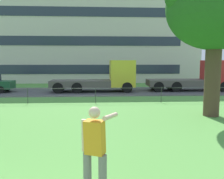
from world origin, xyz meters
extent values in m
cube|color=#4C4C51|center=(0.00, 19.57, 0.00)|extent=(80.00, 6.84, 0.01)
cylinder|color=#333833|center=(-2.13, 13.36, 0.50)|extent=(0.04, 0.04, 1.00)
cylinder|color=#333833|center=(2.13, 13.36, 0.50)|extent=(0.04, 0.04, 1.00)
cylinder|color=#333833|center=(6.40, 13.36, 0.50)|extent=(0.04, 0.04, 1.00)
cylinder|color=#333833|center=(0.00, 13.36, 0.45)|extent=(38.43, 0.03, 0.03)
cylinder|color=#333833|center=(0.00, 13.36, 0.95)|extent=(38.43, 0.03, 0.03)
cylinder|color=#4C3828|center=(7.82, 9.28, 1.94)|extent=(0.75, 0.75, 3.89)
ellipsoid|color=#23561E|center=(7.82, 9.28, 5.16)|extent=(4.64, 4.64, 3.94)
sphere|color=#254F1F|center=(7.36, 8.24, 4.84)|extent=(2.01, 2.01, 2.01)
cylinder|color=slate|center=(2.06, 2.24, 0.46)|extent=(0.16, 0.16, 0.91)
cylinder|color=slate|center=(2.35, 2.10, 0.46)|extent=(0.16, 0.16, 0.91)
cube|color=orange|center=(2.20, 2.17, 1.24)|extent=(0.44, 0.39, 0.66)
sphere|color=beige|center=(2.20, 2.17, 1.71)|extent=(0.22, 0.22, 0.22)
cylinder|color=beige|center=(2.51, 2.37, 1.59)|extent=(0.34, 0.61, 0.13)
cylinder|color=beige|center=(2.00, 2.26, 1.25)|extent=(0.09, 0.09, 0.62)
cylinder|color=black|center=(-5.85, 20.29, 0.30)|extent=(0.61, 0.22, 0.60)
cylinder|color=black|center=(-5.81, 18.68, 0.30)|extent=(0.61, 0.22, 0.60)
cube|color=yellow|center=(4.45, 19.43, 1.60)|extent=(2.13, 2.33, 2.30)
cube|color=#283342|center=(5.34, 19.45, 1.94)|extent=(0.14, 1.84, 0.87)
cube|color=#56514C|center=(0.80, 19.39, 0.73)|extent=(5.23, 2.37, 0.56)
cylinder|color=black|center=(4.75, 20.50, 0.45)|extent=(0.90, 0.31, 0.90)
cylinder|color=black|center=(4.77, 18.38, 0.45)|extent=(0.90, 0.31, 0.90)
cylinder|color=black|center=(0.52, 20.44, 0.45)|extent=(0.90, 0.31, 0.90)
cylinder|color=black|center=(0.55, 18.33, 0.45)|extent=(0.90, 0.31, 0.90)
cylinder|color=black|center=(-1.04, 20.42, 0.45)|extent=(0.90, 0.31, 0.90)
cylinder|color=black|center=(-1.01, 18.31, 0.45)|extent=(0.90, 0.31, 0.90)
cube|color=#B22323|center=(13.07, 19.63, 1.60)|extent=(2.16, 2.35, 2.30)
cube|color=#56514C|center=(9.42, 19.72, 0.73)|extent=(5.25, 2.43, 0.56)
cylinder|color=black|center=(13.41, 20.68, 0.45)|extent=(0.91, 0.32, 0.90)
cylinder|color=black|center=(13.36, 18.57, 0.45)|extent=(0.91, 0.32, 0.90)
cylinder|color=black|center=(9.19, 20.78, 0.45)|extent=(0.91, 0.32, 0.90)
cylinder|color=black|center=(9.13, 18.67, 0.45)|extent=(0.91, 0.32, 0.90)
cylinder|color=black|center=(7.63, 20.82, 0.45)|extent=(0.91, 0.32, 0.90)
cylinder|color=black|center=(7.57, 18.71, 0.45)|extent=(0.91, 0.32, 0.90)
cube|color=beige|center=(-1.79, 34.66, 6.77)|extent=(33.81, 13.89, 13.54)
cube|color=#283342|center=(-1.79, 27.69, 1.69)|extent=(28.40, 0.06, 1.10)
cube|color=#283342|center=(-1.79, 27.69, 5.08)|extent=(28.40, 0.06, 1.10)
cube|color=#283342|center=(-1.79, 27.69, 8.46)|extent=(28.40, 0.06, 1.10)
camera|label=1|loc=(2.26, -2.36, 2.66)|focal=39.71mm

